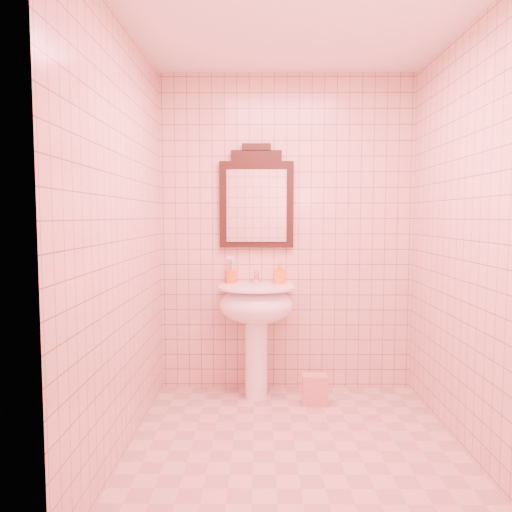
{
  "coord_description": "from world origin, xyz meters",
  "views": [
    {
      "loc": [
        -0.21,
        -2.86,
        1.39
      ],
      "look_at": [
        -0.24,
        0.55,
        1.12
      ],
      "focal_mm": 35.0,
      "sensor_mm": 36.0,
      "label": 1
    }
  ],
  "objects_px": {
    "pedestal_sink": "(256,313)",
    "toothbrush_cup": "(231,277)",
    "towel": "(315,390)",
    "soap_dispenser": "(280,273)",
    "mirror": "(256,200)"
  },
  "relations": [
    {
      "from": "toothbrush_cup",
      "to": "soap_dispenser",
      "type": "bearing_deg",
      "value": -4.79
    },
    {
      "from": "soap_dispenser",
      "to": "mirror",
      "type": "bearing_deg",
      "value": 165.74
    },
    {
      "from": "pedestal_sink",
      "to": "towel",
      "type": "xyz_separation_m",
      "value": [
        0.43,
        -0.13,
        -0.55
      ]
    },
    {
      "from": "soap_dispenser",
      "to": "toothbrush_cup",
      "type": "bearing_deg",
      "value": -178.03
    },
    {
      "from": "pedestal_sink",
      "to": "toothbrush_cup",
      "type": "xyz_separation_m",
      "value": [
        -0.2,
        0.16,
        0.26
      ]
    },
    {
      "from": "mirror",
      "to": "soap_dispenser",
      "type": "height_order",
      "value": "mirror"
    },
    {
      "from": "pedestal_sink",
      "to": "soap_dispenser",
      "type": "relative_size",
      "value": 5.19
    },
    {
      "from": "pedestal_sink",
      "to": "soap_dispenser",
      "type": "bearing_deg",
      "value": 36.02
    },
    {
      "from": "soap_dispenser",
      "to": "towel",
      "type": "bearing_deg",
      "value": -39.43
    },
    {
      "from": "toothbrush_cup",
      "to": "soap_dispenser",
      "type": "xyz_separation_m",
      "value": [
        0.38,
        -0.03,
        0.03
      ]
    },
    {
      "from": "pedestal_sink",
      "to": "towel",
      "type": "height_order",
      "value": "pedestal_sink"
    },
    {
      "from": "mirror",
      "to": "towel",
      "type": "height_order",
      "value": "mirror"
    },
    {
      "from": "toothbrush_cup",
      "to": "towel",
      "type": "relative_size",
      "value": 0.87
    },
    {
      "from": "towel",
      "to": "toothbrush_cup",
      "type": "bearing_deg",
      "value": 155.12
    },
    {
      "from": "mirror",
      "to": "toothbrush_cup",
      "type": "xyz_separation_m",
      "value": [
        -0.2,
        -0.04,
        -0.6
      ]
    }
  ]
}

